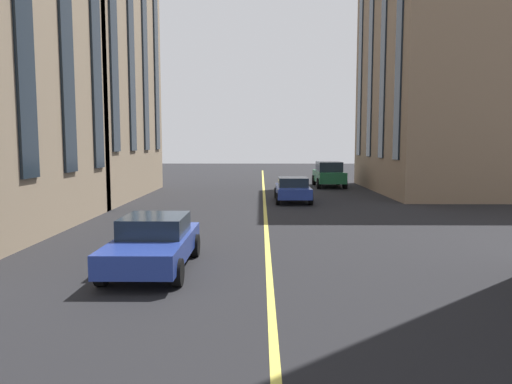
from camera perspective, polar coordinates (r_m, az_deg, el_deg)
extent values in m
cube|color=#D8C64C|center=(17.81, 1.24, -4.67)|extent=(80.00, 0.16, 0.01)
cube|color=navy|center=(26.87, 4.37, 0.13)|extent=(4.40, 1.80, 0.55)
cube|color=#19232D|center=(26.60, 4.41, 1.21)|extent=(1.85, 1.58, 0.50)
cylinder|color=black|center=(28.30, 2.42, -0.13)|extent=(0.64, 0.22, 0.64)
cylinder|color=black|center=(28.41, 5.91, -0.13)|extent=(0.64, 0.22, 0.64)
cylinder|color=black|center=(25.41, 2.64, -0.80)|extent=(0.64, 0.22, 0.64)
cylinder|color=black|center=(25.53, 6.51, -0.80)|extent=(0.64, 0.22, 0.64)
cube|color=#1E6038|center=(36.37, 8.65, 1.85)|extent=(4.70, 1.95, 0.80)
cube|color=#19232D|center=(36.32, 8.67, 3.03)|extent=(2.58, 1.72, 0.70)
cylinder|color=black|center=(37.81, 6.90, 1.42)|extent=(0.76, 0.27, 0.76)
cylinder|color=black|center=(38.07, 9.71, 1.41)|extent=(0.76, 0.27, 0.76)
cylinder|color=black|center=(34.74, 7.47, 1.03)|extent=(0.76, 0.27, 0.76)
cylinder|color=black|center=(35.02, 10.51, 1.02)|extent=(0.76, 0.27, 0.76)
cube|color=navy|center=(12.66, -12.08, -6.38)|extent=(4.40, 1.80, 0.55)
cube|color=#19232D|center=(12.77, -11.92, -3.87)|extent=(1.85, 1.58, 0.50)
cylinder|color=black|center=(11.17, -9.31, -9.42)|extent=(0.64, 0.22, 0.64)
cylinder|color=black|center=(11.59, -17.87, -9.07)|extent=(0.64, 0.22, 0.64)
cylinder|color=black|center=(13.96, -7.26, -6.31)|extent=(0.64, 0.22, 0.64)
cylinder|color=black|center=(14.30, -14.18, -6.16)|extent=(0.64, 0.22, 0.64)
cube|color=gray|center=(31.84, -21.51, 17.86)|extent=(12.96, 8.22, 20.21)
cube|color=#19232D|center=(29.17, -14.73, 20.05)|extent=(1.10, 0.10, 15.36)
cube|color=#19232D|center=(32.23, -13.13, 18.69)|extent=(1.10, 0.10, 15.36)
cube|color=#19232D|center=(35.31, -11.84, 17.56)|extent=(1.10, 0.10, 15.36)
cube|color=#19232D|center=(20.16, -21.74, 19.04)|extent=(1.10, 0.10, 11.68)
cube|color=#19232D|center=(23.13, -18.56, 17.37)|extent=(1.10, 0.10, 11.68)
cube|color=#846B51|center=(35.54, 23.47, 13.49)|extent=(13.94, 11.47, 16.57)
cube|color=#19232D|center=(28.84, 16.65, 16.31)|extent=(1.10, 0.10, 12.60)
cube|color=#19232D|center=(32.16, 14.87, 15.24)|extent=(1.10, 0.10, 12.60)
cube|color=#19232D|center=(35.51, 13.45, 14.36)|extent=(1.10, 0.10, 12.60)
cube|color=#19232D|center=(38.88, 12.27, 13.62)|extent=(1.10, 0.10, 12.60)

